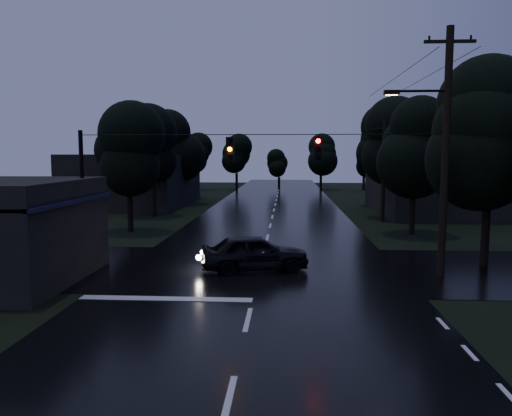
# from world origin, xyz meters

# --- Properties ---
(ground) EXTENTS (160.00, 160.00, 0.00)m
(ground) POSITION_xyz_m (0.00, 0.00, 0.00)
(ground) COLOR black
(ground) RESTS_ON ground
(main_road) EXTENTS (12.00, 120.00, 0.02)m
(main_road) POSITION_xyz_m (0.00, 30.00, 0.00)
(main_road) COLOR black
(main_road) RESTS_ON ground
(cross_street) EXTENTS (60.00, 9.00, 0.02)m
(cross_street) POSITION_xyz_m (0.00, 12.00, 0.00)
(cross_street) COLOR black
(cross_street) RESTS_ON ground
(building_far_right) EXTENTS (10.00, 14.00, 4.40)m
(building_far_right) POSITION_xyz_m (14.00, 34.00, 2.20)
(building_far_right) COLOR black
(building_far_right) RESTS_ON ground
(building_far_left) EXTENTS (10.00, 16.00, 5.00)m
(building_far_left) POSITION_xyz_m (-14.00, 40.00, 2.50)
(building_far_left) COLOR black
(building_far_left) RESTS_ON ground
(utility_pole_main) EXTENTS (3.50, 0.30, 10.00)m
(utility_pole_main) POSITION_xyz_m (7.41, 11.00, 5.26)
(utility_pole_main) COLOR black
(utility_pole_main) RESTS_ON ground
(utility_pole_far) EXTENTS (2.00, 0.30, 7.50)m
(utility_pole_far) POSITION_xyz_m (8.30, 28.00, 3.88)
(utility_pole_far) COLOR black
(utility_pole_far) RESTS_ON ground
(anchor_pole_left) EXTENTS (0.18, 0.18, 6.00)m
(anchor_pole_left) POSITION_xyz_m (-7.50, 11.00, 3.00)
(anchor_pole_left) COLOR black
(anchor_pole_left) RESTS_ON ground
(span_signals) EXTENTS (15.00, 0.37, 1.12)m
(span_signals) POSITION_xyz_m (0.56, 10.99, 5.24)
(span_signals) COLOR black
(span_signals) RESTS_ON ground
(tree_corner_near) EXTENTS (4.48, 4.48, 9.44)m
(tree_corner_near) POSITION_xyz_m (10.00, 13.00, 5.99)
(tree_corner_near) COLOR black
(tree_corner_near) RESTS_ON ground
(tree_left_a) EXTENTS (3.92, 3.92, 8.26)m
(tree_left_a) POSITION_xyz_m (-9.00, 22.00, 5.24)
(tree_left_a) COLOR black
(tree_left_a) RESTS_ON ground
(tree_left_b) EXTENTS (4.20, 4.20, 8.85)m
(tree_left_b) POSITION_xyz_m (-9.60, 30.00, 5.62)
(tree_left_b) COLOR black
(tree_left_b) RESTS_ON ground
(tree_left_c) EXTENTS (4.48, 4.48, 9.44)m
(tree_left_c) POSITION_xyz_m (-10.20, 40.00, 5.99)
(tree_left_c) COLOR black
(tree_left_c) RESTS_ON ground
(tree_right_a) EXTENTS (4.20, 4.20, 8.85)m
(tree_right_a) POSITION_xyz_m (9.00, 22.00, 5.62)
(tree_right_a) COLOR black
(tree_right_a) RESTS_ON ground
(tree_right_b) EXTENTS (4.48, 4.48, 9.44)m
(tree_right_b) POSITION_xyz_m (9.60, 30.00, 5.99)
(tree_right_b) COLOR black
(tree_right_b) RESTS_ON ground
(tree_right_c) EXTENTS (4.76, 4.76, 10.03)m
(tree_right_c) POSITION_xyz_m (10.20, 40.00, 6.37)
(tree_right_c) COLOR black
(tree_right_c) RESTS_ON ground
(car) EXTENTS (4.93, 2.90, 1.58)m
(car) POSITION_xyz_m (-0.22, 11.52, 0.79)
(car) COLOR black
(car) RESTS_ON ground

